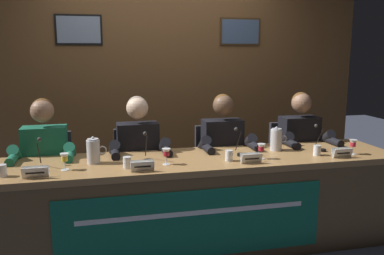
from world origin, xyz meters
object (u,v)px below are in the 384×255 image
conference_table (195,191)px  chair_far_right (292,169)px  panelist_center_left (139,156)px  water_cup_center_right (229,156)px  juice_glass_far_left (64,159)px  microphone_far_left (39,159)px  nameplate_center_left (142,166)px  nameplate_center_right (251,158)px  water_pitcher_left_side (94,151)px  nameplate_far_left (35,172)px  water_cup_far_left (2,171)px  juice_glass_center_left (166,153)px  microphone_far_right (320,142)px  juice_glass_center_right (261,148)px  water_pitcher_right_side (276,140)px  nameplate_far_right (342,153)px  chair_center_right (218,174)px  panelist_center_right (225,151)px  panelist_far_left (45,161)px  water_cup_center_left (127,163)px  juice_glass_far_right (353,144)px  water_cup_far_right (317,151)px  microphone_center_right (239,146)px  chair_center_left (138,179)px  panelist_far_right (303,146)px  microphone_center_left (147,151)px

conference_table → chair_far_right: (1.17, 0.66, -0.08)m
panelist_center_left → water_cup_center_right: (0.65, -0.50, 0.08)m
juice_glass_far_left → microphone_far_left: size_ratio=0.57×
nameplate_center_left → nameplate_center_right: (0.83, 0.03, 0.00)m
microphone_far_left → water_pitcher_left_side: microphone_far_left is taller
nameplate_far_left → water_cup_far_left: (-0.22, 0.08, -0.00)m
nameplate_center_left → chair_far_right: 1.83m
juice_glass_center_left → microphone_far_right: microphone_far_right is taller
juice_glass_far_left → juice_glass_center_right: size_ratio=1.00×
water_pitcher_left_side → nameplate_center_left: bearing=-41.8°
water_pitcher_right_side → juice_glass_far_left: bearing=-173.1°
conference_table → microphone_far_left: bearing=176.1°
nameplate_far_right → chair_center_right: bearing=134.5°
juice_glass_center_left → nameplate_far_right: size_ratio=0.77×
water_cup_center_right → panelist_center_right: bearing=75.8°
panelist_far_left → juice_glass_far_left: bearing=-67.3°
panelist_center_left → microphone_far_right: panelist_center_left is taller
nameplate_center_left → conference_table: bearing=21.5°
juice_glass_far_left → water_cup_center_left: 0.45m
panelist_far_left → panelist_center_left: same height
nameplate_center_right → chair_far_right: size_ratio=0.18×
juice_glass_far_right → water_cup_far_right: 0.31m
panelist_far_left → microphone_center_right: 1.61m
panelist_center_left → nameplate_center_left: bearing=-93.6°
panelist_center_right → microphone_far_right: bearing=-24.5°
panelist_far_left → juice_glass_far_left: (0.20, -0.47, 0.13)m
water_cup_center_right → chair_center_right: bearing=79.7°
microphone_far_left → chair_center_left: 1.04m
nameplate_center_left → water_pitcher_left_side: (-0.34, 0.30, 0.05)m
juice_glass_center_left → nameplate_center_right: juice_glass_center_left is taller
water_cup_center_right → microphone_far_right: size_ratio=0.39×
water_cup_far_right → panelist_far_right: bearing=74.0°
chair_center_right → water_cup_center_right: chair_center_right is taller
nameplate_far_left → panelist_center_left: size_ratio=0.14×
water_cup_far_left → microphone_far_right: microphone_far_right is taller
microphone_far_left → chair_center_right: bearing=20.8°
microphone_center_right → water_cup_far_right: size_ratio=2.54×
panelist_far_left → water_cup_center_right: bearing=-19.4°
water_cup_far_left → chair_center_left: chair_center_left is taller
juice_glass_far_left → juice_glass_center_right: same height
nameplate_far_left → water_cup_far_right: (2.17, 0.12, -0.00)m
nameplate_center_left → chair_far_right: chair_far_right is taller
panelist_center_right → water_cup_far_right: panelist_center_right is taller
nameplate_far_left → juice_glass_far_left: size_ratio=1.39×
microphone_center_right → panelist_far_right: 0.84m
conference_table → water_cup_center_left: (-0.53, -0.06, 0.28)m
microphone_center_left → panelist_far_right: (1.53, 0.34, -0.12)m
panelist_far_right → conference_table: bearing=-158.3°
juice_glass_far_left → microphone_center_left: microphone_center_left is taller
panelist_center_left → juice_glass_center_right: panelist_center_left is taller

